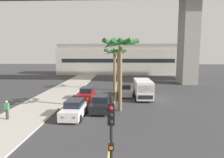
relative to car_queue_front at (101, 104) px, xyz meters
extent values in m
cube|color=#ADA89E|center=(-6.72, -2.49, -0.65)|extent=(4.80, 80.00, 0.15)
cube|color=#DBCC4C|center=(1.28, 5.51, -0.72)|extent=(0.14, 56.00, 0.01)
cube|color=gray|center=(14.70, 19.17, 7.61)|extent=(2.80, 4.40, 16.66)
cube|color=beige|center=(1.28, 36.94, 2.82)|extent=(33.01, 8.00, 7.08)
cube|color=#9C998D|center=(1.28, 36.94, 6.96)|extent=(32.35, 7.20, 1.20)
cube|color=black|center=(1.28, 32.92, 3.17)|extent=(29.71, 0.04, 1.00)
cube|color=black|center=(0.00, -0.03, -0.14)|extent=(1.81, 4.14, 0.80)
cube|color=black|center=(0.00, 0.12, 0.54)|extent=(1.45, 2.09, 0.60)
cube|color=#F2EDCC|center=(0.41, -2.05, -0.09)|extent=(0.24, 0.09, 0.14)
cube|color=#F2EDCC|center=(-0.52, -2.03, -0.09)|extent=(0.24, 0.09, 0.14)
cylinder|color=black|center=(0.77, -1.32, -0.40)|extent=(0.24, 0.65, 0.64)
cylinder|color=black|center=(-0.84, -1.28, -0.40)|extent=(0.24, 0.65, 0.64)
cylinder|color=black|center=(0.84, 1.22, -0.40)|extent=(0.24, 0.65, 0.64)
cylinder|color=black|center=(-0.77, 1.26, -0.40)|extent=(0.24, 0.65, 0.64)
cube|color=white|center=(-2.22, -2.13, -0.14)|extent=(1.80, 4.14, 0.80)
cube|color=black|center=(-2.21, -1.98, 0.54)|extent=(1.44, 2.08, 0.60)
cube|color=#F2EDCC|center=(-1.80, -4.15, -0.09)|extent=(0.24, 0.09, 0.14)
cube|color=#F2EDCC|center=(-2.73, -4.13, -0.09)|extent=(0.24, 0.09, 0.14)
cylinder|color=black|center=(-1.44, -3.42, -0.40)|extent=(0.23, 0.64, 0.64)
cylinder|color=black|center=(-3.05, -3.38, -0.40)|extent=(0.23, 0.64, 0.64)
cylinder|color=black|center=(-1.38, -0.88, -0.40)|extent=(0.23, 0.64, 0.64)
cylinder|color=black|center=(-3.00, -0.84, -0.40)|extent=(0.23, 0.64, 0.64)
cube|color=#B7BABF|center=(2.56, 7.34, -0.14)|extent=(1.78, 4.13, 0.80)
cube|color=black|center=(2.56, 7.49, 0.54)|extent=(1.43, 2.08, 0.60)
cube|color=#F2EDCC|center=(3.06, 5.34, -0.09)|extent=(0.24, 0.08, 0.14)
cube|color=#F2EDCC|center=(2.13, 5.32, -0.09)|extent=(0.24, 0.08, 0.14)
cylinder|color=black|center=(3.39, 6.09, -0.40)|extent=(0.23, 0.64, 0.64)
cylinder|color=black|center=(1.78, 6.06, -0.40)|extent=(0.23, 0.64, 0.64)
cylinder|color=black|center=(3.34, 8.63, -0.40)|extent=(0.23, 0.64, 0.64)
cylinder|color=black|center=(1.73, 8.60, -0.40)|extent=(0.23, 0.64, 0.64)
cube|color=maroon|center=(-2.20, 4.59, -0.14)|extent=(1.78, 4.13, 0.80)
cube|color=black|center=(-2.20, 4.74, 0.54)|extent=(1.44, 2.08, 0.60)
cube|color=#F2EDCC|center=(-1.78, 2.57, -0.09)|extent=(0.24, 0.08, 0.14)
cube|color=#F2EDCC|center=(-2.71, 2.59, -0.09)|extent=(0.24, 0.08, 0.14)
cylinder|color=black|center=(-1.42, 3.31, -0.40)|extent=(0.23, 0.64, 0.64)
cylinder|color=black|center=(-3.03, 3.34, -0.40)|extent=(0.23, 0.64, 0.64)
cylinder|color=black|center=(-1.37, 5.85, -0.40)|extent=(0.23, 0.64, 0.64)
cylinder|color=black|center=(-2.98, 5.88, -0.40)|extent=(0.23, 0.64, 0.64)
cube|color=white|center=(4.80, 5.71, 0.59)|extent=(2.03, 5.21, 2.10)
cube|color=black|center=(4.81, 3.15, 0.94)|extent=(1.80, 0.09, 0.80)
cube|color=black|center=(4.81, 3.09, 0.01)|extent=(1.70, 0.07, 0.44)
cylinder|color=black|center=(5.76, 4.16, -0.34)|extent=(0.26, 0.76, 0.76)
cylinder|color=black|center=(3.86, 4.15, -0.34)|extent=(0.26, 0.76, 0.76)
cylinder|color=black|center=(5.74, 7.28, -0.34)|extent=(0.26, 0.76, 0.76)
cylinder|color=black|center=(3.84, 7.27, -0.34)|extent=(0.26, 0.76, 0.76)
cylinder|color=black|center=(1.58, -12.47, 1.38)|extent=(0.12, 0.12, 4.20)
cube|color=black|center=(1.58, -12.61, 2.88)|extent=(0.24, 0.20, 0.76)
sphere|color=red|center=(1.58, -12.71, 3.12)|extent=(0.14, 0.14, 0.14)
sphere|color=black|center=(1.58, -12.71, 2.88)|extent=(0.14, 0.14, 0.14)
sphere|color=black|center=(1.58, -12.71, 2.64)|extent=(0.14, 0.14, 0.14)
cube|color=black|center=(1.58, -12.59, 1.68)|extent=(0.20, 0.16, 0.24)
cube|color=orange|center=(1.58, -12.67, 1.68)|extent=(0.12, 0.03, 0.12)
cylinder|color=brown|center=(1.04, 11.42, 2.32)|extent=(0.42, 0.42, 6.09)
sphere|color=#236028|center=(1.04, 11.42, 5.52)|extent=(0.60, 0.60, 0.60)
cone|color=#236028|center=(2.17, 11.56, 5.23)|extent=(0.71, 2.35, 0.99)
cone|color=#236028|center=(1.74, 12.32, 5.15)|extent=(2.08, 1.77, 1.12)
cone|color=#236028|center=(0.41, 12.37, 5.26)|extent=(2.18, 1.65, 0.93)
cone|color=#236028|center=(-0.10, 11.45, 5.30)|extent=(0.51, 2.33, 0.85)
cone|color=#236028|center=(0.62, 10.36, 5.19)|extent=(2.31, 1.26, 1.06)
cone|color=#236028|center=(1.66, 10.47, 5.17)|extent=(2.17, 1.63, 1.09)
cylinder|color=brown|center=(1.50, 20.54, 2.36)|extent=(0.40, 0.40, 6.16)
sphere|color=#236028|center=(1.50, 20.54, 5.59)|extent=(0.60, 0.60, 0.60)
cone|color=#236028|center=(2.52, 20.43, 5.29)|extent=(0.66, 2.13, 1.00)
cone|color=#236028|center=(2.27, 21.22, 5.37)|extent=(1.73, 1.86, 0.86)
cone|color=#236028|center=(1.74, 21.54, 5.33)|extent=(2.14, 0.91, 0.94)
cone|color=#236028|center=(1.04, 21.46, 5.24)|extent=(2.06, 1.34, 1.08)
cone|color=#236028|center=(0.57, 20.98, 5.26)|extent=(1.29, 2.08, 1.05)
cone|color=#236028|center=(0.53, 20.21, 5.23)|extent=(1.08, 2.11, 1.10)
cone|color=#236028|center=(1.02, 19.64, 5.39)|extent=(2.06, 1.38, 0.82)
cone|color=#236028|center=(1.68, 19.53, 5.33)|extent=(2.14, 0.80, 0.93)
cone|color=#236028|center=(2.30, 19.89, 5.35)|extent=(1.66, 1.91, 0.90)
cylinder|color=brown|center=(1.90, 0.10, 2.66)|extent=(0.36, 0.36, 6.76)
sphere|color=#236028|center=(1.90, 0.10, 6.19)|extent=(0.60, 0.60, 0.60)
cone|color=#236028|center=(3.08, -0.05, 5.97)|extent=(0.73, 2.45, 0.86)
cone|color=#236028|center=(2.53, 1.10, 5.99)|extent=(2.27, 1.66, 0.81)
cone|color=#236028|center=(1.70, 1.26, 6.00)|extent=(2.45, 0.84, 0.81)
cone|color=#236028|center=(0.79, 0.51, 5.98)|extent=(1.26, 2.41, 0.83)
cone|color=#236028|center=(0.84, -0.43, 5.83)|extent=(1.46, 2.34, 1.10)
cone|color=#236028|center=(1.68, -1.07, 5.85)|extent=(2.44, 0.87, 1.07)
cone|color=#236028|center=(2.58, -0.87, 5.92)|extent=(2.22, 1.75, 0.95)
cylinder|color=#2D2D38|center=(-7.64, -3.35, -0.15)|extent=(0.22, 0.22, 0.85)
cube|color=#338C4C|center=(-7.64, -3.35, 0.56)|extent=(0.34, 0.22, 0.56)
sphere|color=beige|center=(-7.64, -3.35, 0.95)|extent=(0.20, 0.20, 0.20)
camera|label=1|loc=(1.87, -19.19, 4.94)|focal=31.73mm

